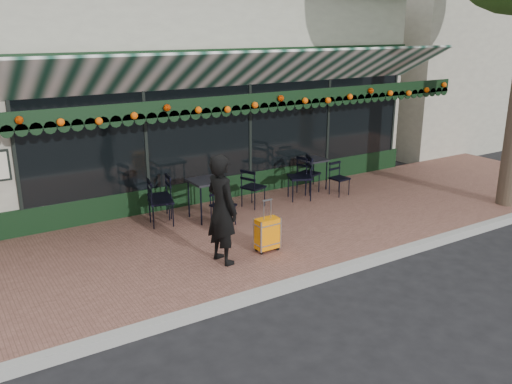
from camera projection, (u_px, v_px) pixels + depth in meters
ground at (308, 281)px, 8.39m from camera, size 80.00×80.00×0.00m
sidewalk at (242, 236)px, 9.99m from camera, size 18.00×4.00×0.15m
curb at (311, 279)px, 8.31m from camera, size 18.00×0.16×0.15m
restaurant_building at (126, 87)px, 14.05m from camera, size 12.00×9.60×4.50m
neighbor_building_right at (451, 64)px, 20.80m from camera, size 12.00×8.00×4.80m
woman at (222, 209)px, 8.49m from camera, size 0.50×0.70×1.77m
suitcase at (267, 234)px, 9.07m from camera, size 0.40×0.23×0.90m
cafe_table_a at (312, 162)px, 12.48m from camera, size 0.58×0.58×0.71m
cafe_table_b at (207, 184)px, 10.48m from camera, size 0.65×0.65×0.80m
chair_a_left at (300, 178)px, 11.76m from camera, size 0.63×0.63×0.97m
chair_a_right at (308, 174)px, 12.24m from camera, size 0.55×0.55×0.87m
chair_a_front at (340, 179)px, 12.09m from camera, size 0.41×0.41×0.75m
chair_b_left at (159, 197)px, 10.62m from camera, size 0.50×0.50×0.87m
chair_b_right at (253, 187)px, 11.29m from camera, size 0.53×0.53×0.83m
chair_b_front at (223, 206)px, 10.22m from camera, size 0.50×0.50×0.79m
chair_solo at (161, 202)px, 10.24m from camera, size 0.54×0.54×0.91m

